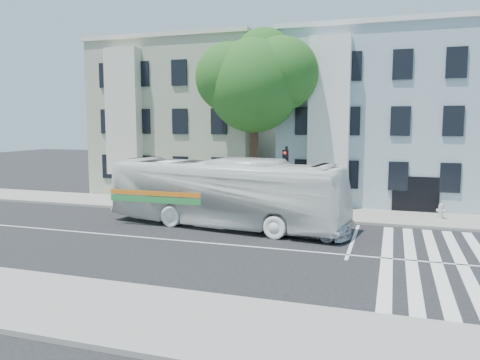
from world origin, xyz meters
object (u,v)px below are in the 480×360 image
at_px(traffic_signal, 286,173).
at_px(fire_hydrant, 441,211).
at_px(bus, 225,193).
at_px(sedan, 303,222).

distance_m(traffic_signal, fire_hydrant, 8.62).
bearing_deg(traffic_signal, bus, -115.94).
height_order(sedan, fire_hydrant, sedan).
distance_m(bus, traffic_signal, 3.73).
bearing_deg(fire_hydrant, traffic_signal, -164.18).
bearing_deg(bus, sedan, -92.83).
xyz_separation_m(sedan, fire_hydrant, (6.48, 5.63, -0.08)).
relative_size(traffic_signal, fire_hydrant, 4.79).
bearing_deg(traffic_signal, fire_hydrant, 35.98).
bearing_deg(traffic_signal, sedan, -44.45).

